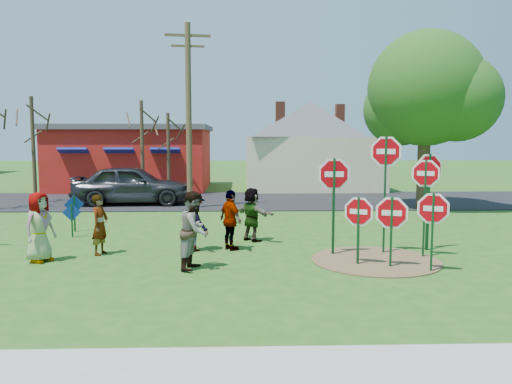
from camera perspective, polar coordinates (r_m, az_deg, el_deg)
The scene contains 27 objects.
ground at distance 13.57m, azimuth -6.51°, elevation -6.96°, with size 120.00×120.00×0.00m, color #265017.
sidewalk at distance 6.78m, azimuth -11.85°, elevation -20.35°, with size 22.00×1.80×0.08m, color #9E9E99.
road at distance 24.89m, azimuth -4.33°, elevation -0.98°, with size 120.00×7.50×0.04m, color black.
dirt_patch at distance 12.99m, azimuth 13.48°, elevation -7.61°, with size 3.20×3.20×0.03m, color brown.
red_building at distance 31.89m, azimuth -13.77°, elevation 3.90°, with size 9.40×7.69×3.90m.
cream_house at distance 31.49m, azimuth 6.27°, elevation 5.76°, with size 9.40×9.40×6.50m.
stop_sign_a at distance 12.29m, azimuth 11.64°, elevation -2.75°, with size 0.86×0.47×1.79m.
stop_sign_b at distance 13.58m, azimuth 14.60°, elevation 3.11°, with size 1.05×0.31×3.27m.
stop_sign_c at distance 13.44m, azimuth 18.79°, elevation 0.73°, with size 0.89×0.38×2.66m.
stop_sign_d at distance 14.36m, azimuth 19.16°, elevation 1.62°, with size 1.08×0.30×2.81m.
stop_sign_e at distance 12.23m, azimuth 15.24°, elevation -2.82°, with size 0.99×0.35×1.83m.
stop_sign_f at distance 12.06m, azimuth 19.57°, elevation -2.34°, with size 0.91×0.37×1.96m.
stop_sign_g at distance 13.17m, azimuth 8.89°, elevation 0.92°, with size 1.14×0.08×2.71m.
blue_diamond_c at distance 16.54m, azimuth -20.31°, elevation -2.64°, with size 0.56×0.12×1.07m.
blue_diamond_d at distance 17.54m, azimuth -20.05°, elevation -1.84°, with size 0.59×0.29×1.23m.
person_a at distance 13.54m, azimuth -23.52°, elevation -3.69°, with size 0.86×0.56×1.75m, color #496292.
person_b at distance 13.83m, azimuth -17.41°, elevation -3.59°, with size 0.58×0.38×1.59m, color #246558.
person_c at distance 11.80m, azimuth -7.05°, elevation -4.36°, with size 0.90×0.70×1.84m, color brown.
person_d at distance 13.73m, azimuth -7.09°, elevation -3.41°, with size 1.04×0.60×1.61m, color #2F2E33.
person_e at distance 13.72m, azimuth -2.91°, elevation -3.23°, with size 0.98×0.41×1.67m, color #492E53.
person_f at distance 14.94m, azimuth -0.48°, elevation -2.58°, with size 1.50×0.48×1.61m, color #1C532B.
suv at distance 23.91m, azimuth -14.02°, elevation 0.82°, with size 2.16×5.36×1.82m, color #2C2C30.
utility_pole at distance 22.05m, azimuth -7.70°, elevation 9.00°, with size 1.95×0.34×8.00m.
leafy_tree at distance 23.04m, azimuth 19.14°, elevation 10.45°, with size 5.42×4.94×7.70m.
bare_tree_west at distance 26.01m, azimuth -24.16°, elevation 6.02°, with size 1.80×1.80×5.07m.
bare_tree_east at distance 26.62m, azimuth -9.99°, elevation 5.54°, with size 1.80×1.80×4.43m.
bare_tree_extra at distance 26.15m, azimuth -12.90°, elevation 6.30°, with size 1.80×1.80×5.01m.
Camera 1 is at (1.12, -13.18, 3.04)m, focal length 35.00 mm.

